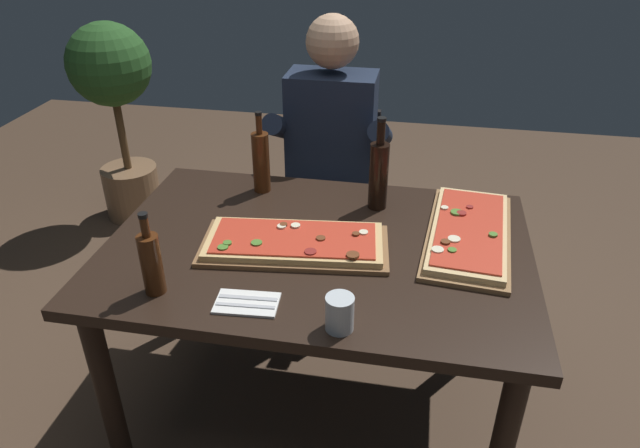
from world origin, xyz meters
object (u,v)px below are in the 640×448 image
wine_bottle_dark (261,161)px  seated_diner (330,154)px  diner_chair (333,193)px  vinegar_bottle_green (151,262)px  dining_table (317,268)px  potted_plant_corner (116,101)px  pizza_rectangular_left (469,232)px  oil_bottle_amber (379,173)px  tumbler_near_camera (340,315)px  pizza_rectangular_front (295,243)px

wine_bottle_dark → seated_diner: (0.20, 0.39, -0.12)m
seated_diner → diner_chair: bearing=90.0°
vinegar_bottle_green → seated_diner: bearing=72.7°
dining_table → potted_plant_corner: size_ratio=1.21×
dining_table → pizza_rectangular_left: (0.49, 0.14, 0.12)m
wine_bottle_dark → oil_bottle_amber: oil_bottle_amber is taller
wine_bottle_dark → potted_plant_corner: size_ratio=0.28×
dining_table → pizza_rectangular_left: size_ratio=2.23×
oil_bottle_amber → tumbler_near_camera: 0.70m
pizza_rectangular_left → tumbler_near_camera: tumbler_near_camera is taller
pizza_rectangular_left → seated_diner: (-0.58, 0.60, -0.02)m
oil_bottle_amber → dining_table: bearing=-119.6°
pizza_rectangular_front → diner_chair: 0.93m
seated_diner → oil_bottle_amber: bearing=-60.0°
oil_bottle_amber → tumbler_near_camera: bearing=-92.6°
diner_chair → pizza_rectangular_front: bearing=-89.0°
wine_bottle_dark → seated_diner: seated_diner is taller
vinegar_bottle_green → diner_chair: (0.33, 1.19, -0.36)m
potted_plant_corner → tumbler_near_camera: bearing=-47.7°
tumbler_near_camera → potted_plant_corner: bearing=132.3°
oil_bottle_amber → tumbler_near_camera: (-0.03, -0.70, -0.09)m
dining_table → potted_plant_corner: (-1.40, 1.29, 0.08)m
oil_bottle_amber → potted_plant_corner: bearing=147.7°
oil_bottle_amber → potted_plant_corner: 1.86m
pizza_rectangular_front → potted_plant_corner: potted_plant_corner is taller
tumbler_near_camera → vinegar_bottle_green: bearing=173.5°
pizza_rectangular_left → pizza_rectangular_front: bearing=-162.9°
tumbler_near_camera → pizza_rectangular_left: bearing=56.4°
diner_chair → seated_diner: 0.28m
pizza_rectangular_front → wine_bottle_dark: (-0.22, 0.39, 0.10)m
dining_table → tumbler_near_camera: (0.14, -0.40, 0.14)m
diner_chair → potted_plant_corner: (-1.31, 0.43, 0.24)m
vinegar_bottle_green → pizza_rectangular_front: bearing=40.9°
dining_table → potted_plant_corner: potted_plant_corner is taller
oil_bottle_amber → seated_diner: (-0.25, 0.44, -0.13)m
seated_diner → wine_bottle_dark: bearing=-117.5°
pizza_rectangular_front → tumbler_near_camera: 0.42m
diner_chair → pizza_rectangular_left: bearing=-51.1°
diner_chair → tumbler_near_camera: bearing=-80.0°
oil_bottle_amber → potted_plant_corner: (-1.57, 0.99, -0.15)m
wine_bottle_dark → oil_bottle_amber: bearing=-6.7°
vinegar_bottle_green → tumbler_near_camera: bearing=-6.5°
dining_table → wine_bottle_dark: size_ratio=4.40×
vinegar_bottle_green → pizza_rectangular_left: bearing=27.5°
oil_bottle_amber → potted_plant_corner: potted_plant_corner is taller
tumbler_near_camera → potted_plant_corner: potted_plant_corner is taller
dining_table → pizza_rectangular_left: 0.53m
pizza_rectangular_front → potted_plant_corner: (-1.33, 1.32, -0.04)m
dining_table → seated_diner: seated_diner is taller
dining_table → vinegar_bottle_green: (-0.42, -0.34, 0.20)m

